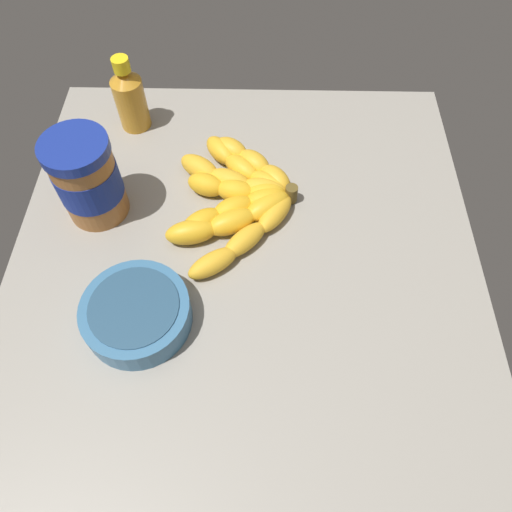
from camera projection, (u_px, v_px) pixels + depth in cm
name	position (u px, v px, depth cm)	size (l,w,h in cm)	color
ground_plane	(245.00, 257.00, 74.97)	(75.18, 71.21, 3.70)	gray
banana_bunch	(239.00, 195.00, 76.92)	(30.14, 20.70, 3.80)	gold
peanut_butter_jar	(87.00, 179.00, 71.69)	(9.91, 9.91, 14.42)	#9E602D
honey_bottle	(130.00, 97.00, 83.25)	(5.39, 5.39, 13.72)	orange
small_bowl	(137.00, 313.00, 65.28)	(14.84, 14.84, 4.34)	teal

